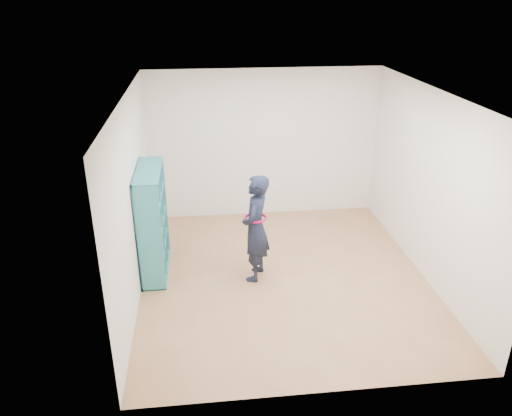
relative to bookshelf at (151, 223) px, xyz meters
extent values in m
plane|color=#9B6A46|center=(1.85, -0.41, -0.76)|extent=(4.50, 4.50, 0.00)
plane|color=white|center=(1.85, -0.41, 1.84)|extent=(4.50, 4.50, 0.00)
cube|color=silver|center=(-0.15, -0.41, 0.54)|extent=(0.02, 4.50, 2.60)
cube|color=silver|center=(3.85, -0.41, 0.54)|extent=(0.02, 4.50, 2.60)
cube|color=silver|center=(1.85, 1.84, 0.54)|extent=(4.00, 0.02, 2.60)
cube|color=silver|center=(1.85, -2.66, 0.54)|extent=(4.00, 0.02, 2.60)
cube|color=teal|center=(0.03, -0.56, 0.02)|extent=(0.34, 0.02, 1.55)
cube|color=teal|center=(0.03, 0.58, 0.02)|extent=(0.34, 0.02, 1.55)
cube|color=teal|center=(0.03, 0.01, -0.74)|extent=(0.34, 1.16, 0.02)
cube|color=teal|center=(0.03, 0.01, 0.78)|extent=(0.34, 1.16, 0.02)
cube|color=teal|center=(-0.13, 0.01, 0.02)|extent=(0.02, 1.16, 1.55)
cube|color=teal|center=(0.03, -0.18, 0.02)|extent=(0.32, 0.02, 1.50)
cube|color=teal|center=(0.03, 0.20, 0.02)|extent=(0.32, 0.02, 1.50)
cube|color=teal|center=(0.03, 0.01, -0.36)|extent=(0.32, 1.12, 0.02)
cube|color=teal|center=(0.03, 0.01, 0.02)|extent=(0.32, 1.12, 0.02)
cube|color=teal|center=(0.03, 0.01, 0.40)|extent=(0.32, 1.12, 0.02)
cube|color=beige|center=(0.05, -0.37, -0.68)|extent=(0.21, 0.14, 0.08)
cube|color=black|center=(0.06, -0.42, -0.22)|extent=(0.17, 0.16, 0.25)
cube|color=maroon|center=(0.06, -0.42, 0.18)|extent=(0.17, 0.16, 0.29)
cube|color=silver|center=(0.05, -0.37, 0.43)|extent=(0.21, 0.14, 0.05)
cube|color=navy|center=(0.06, -0.05, -0.62)|extent=(0.17, 0.16, 0.20)
cube|color=brown|center=(0.06, -0.05, -0.24)|extent=(0.17, 0.16, 0.21)
cube|color=#BFB28C|center=(0.05, 0.00, 0.07)|extent=(0.21, 0.14, 0.08)
cube|color=#26594C|center=(0.06, -0.05, 0.54)|extent=(0.17, 0.16, 0.26)
cube|color=beige|center=(0.06, 0.32, -0.59)|extent=(0.17, 0.16, 0.26)
cube|color=black|center=(0.05, 0.38, -0.30)|extent=(0.21, 0.14, 0.08)
cube|color=maroon|center=(0.06, 0.32, 0.14)|extent=(0.17, 0.16, 0.21)
cube|color=silver|center=(0.06, 0.32, 0.52)|extent=(0.17, 0.16, 0.23)
imported|color=black|center=(1.45, -0.35, 0.01)|extent=(0.54, 0.65, 1.54)
torus|color=#AC0D4E|center=(1.45, -0.35, 0.17)|extent=(0.41, 0.41, 0.04)
cube|color=silver|center=(1.35, -0.23, 0.12)|extent=(0.02, 0.10, 0.14)
cube|color=black|center=(1.35, -0.23, 0.12)|extent=(0.02, 0.10, 0.13)
camera|label=1|loc=(0.75, -6.46, 3.04)|focal=35.00mm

